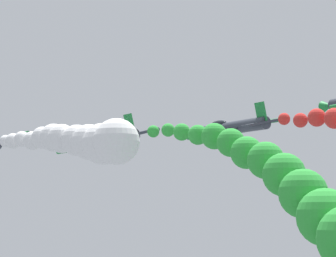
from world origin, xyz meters
The scene contains 4 objects.
smoke_trail_left_inner centered at (-12.23, -7.91, 80.31)m, with size 3.31×18.39×3.47m.
airplane_right_inner centered at (-4.68, 2.54, 81.72)m, with size 9.35×10.35×3.19m.
smoke_trail_right_inner centered at (-8.88, -27.36, 74.76)m, with size 8.71×31.41×12.79m.
airplane_left_outer centered at (5.01, -2.36, 82.87)m, with size 9.41×10.35×3.06m.
Camera 1 is at (-37.16, -55.88, 75.00)m, focal length 83.89 mm.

